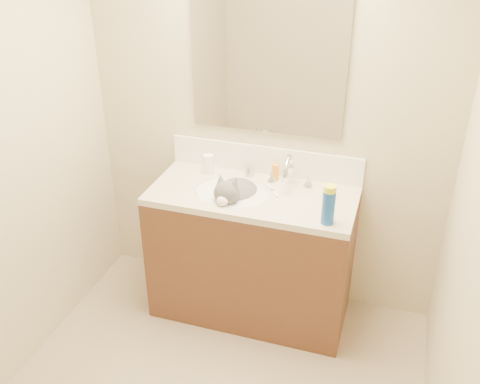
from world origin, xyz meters
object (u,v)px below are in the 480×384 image
Objects in this scene: vanity_cabinet at (252,256)px; faucet at (289,174)px; cat at (235,197)px; silver_jar at (249,171)px; spray_can at (328,207)px; basin at (231,202)px; amber_bottle at (275,172)px; pill_bottle at (208,164)px.

faucet reaches higher than vanity_cabinet.
cat is at bearing -167.28° from vanity_cabinet.
silver_jar is at bearing 89.72° from cat.
vanity_cabinet is at bearing -68.19° from silver_jar.
faucet is 0.28m from silver_jar.
cat is 0.61m from spray_can.
basin is 2.42× the size of spray_can.
amber_bottle is (-0.10, 0.06, -0.03)m from faucet.
basin is 0.32m from pill_bottle.
silver_jar is at bearing 80.71° from basin.
vanity_cabinet is 4.29× the size of faucet.
cat is at bearing -150.33° from faucet.
faucet is 1.50× the size of spray_can.
amber_bottle is (0.20, 0.23, 0.12)m from basin.
silver_jar is at bearing 143.85° from spray_can.
pill_bottle is at bearing 176.94° from faucet.
cat is at bearing -130.00° from amber_bottle.
basin is at bearing -150.88° from faucet.
spray_can is (0.55, -0.40, 0.06)m from silver_jar.
faucet is 4.22× the size of silver_jar.
cat is at bearing 20.51° from basin.
amber_bottle reaches higher than silver_jar.
spray_can is at bearing -45.70° from amber_bottle.
pill_bottle is (-0.21, 0.19, 0.13)m from basin.
pill_bottle is at bearing 137.85° from basin.
pill_bottle is at bearing 155.76° from spray_can.
basin is at bearing -155.06° from cat.
vanity_cabinet is 0.58m from faucet.
pill_bottle is (-0.51, 0.03, -0.03)m from faucet.
faucet reaches higher than cat.
faucet is 0.52m from pill_bottle.
spray_can is at bearing -36.15° from silver_jar.
faucet is at bearing -14.38° from silver_jar.
pill_bottle is 0.42m from amber_bottle.
amber_bottle is at bearing 66.99° from vanity_cabinet.
basin is at bearing -131.94° from amber_bottle.
cat reaches higher than vanity_cabinet.
pill_bottle reaches higher than amber_bottle.
vanity_cabinet is at bearing -142.71° from faucet.
silver_jar is (0.25, 0.04, -0.03)m from pill_bottle.
pill_bottle reaches higher than vanity_cabinet.
cat is at bearing 162.96° from spray_can.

